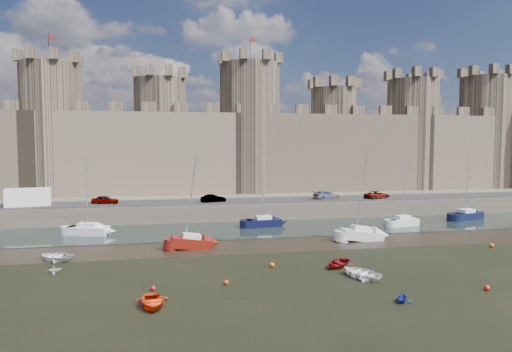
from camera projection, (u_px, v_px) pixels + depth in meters
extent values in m
plane|color=black|center=(330.00, 284.00, 36.46)|extent=(160.00, 160.00, 0.00)
cube|color=black|center=(360.00, 311.00, 30.58)|extent=(70.00, 34.00, 0.01)
cube|color=black|center=(267.00, 229.00, 59.98)|extent=(160.00, 12.00, 0.08)
cube|color=#4C443A|center=(231.00, 191.00, 95.18)|extent=(160.00, 60.00, 2.50)
cube|color=black|center=(253.00, 200.00, 69.61)|extent=(160.00, 7.00, 0.10)
cube|color=#42382B|center=(239.00, 153.00, 82.83)|extent=(100.00, 9.00, 14.00)
cylinder|color=#42382B|center=(51.00, 130.00, 76.62)|extent=(10.00, 10.00, 22.00)
cylinder|color=black|center=(49.00, 48.00, 75.66)|extent=(0.10, 0.10, 5.00)
cube|color=maroon|center=(52.00, 38.00, 75.63)|extent=(1.00, 0.03, 0.60)
cylinder|color=#42382B|center=(161.00, 136.00, 80.03)|extent=(9.00, 9.00, 20.00)
cylinder|color=#42382B|center=(250.00, 128.00, 82.89)|extent=(11.00, 11.00, 23.00)
cylinder|color=black|center=(250.00, 50.00, 81.89)|extent=(0.10, 0.10, 5.00)
cube|color=maroon|center=(253.00, 40.00, 81.86)|extent=(1.00, 0.03, 0.60)
cylinder|color=#42382B|center=(334.00, 139.00, 85.99)|extent=(9.00, 9.00, 19.00)
cylinder|color=#42382B|center=(412.00, 134.00, 88.88)|extent=(10.00, 10.00, 21.00)
cylinder|color=#42382B|center=(485.00, 132.00, 91.81)|extent=(10.00, 10.00, 22.00)
imported|color=gray|center=(105.00, 200.00, 65.50)|extent=(3.92, 2.08, 1.27)
imported|color=gray|center=(213.00, 199.00, 67.49)|extent=(3.83, 1.94, 1.21)
imported|color=gray|center=(327.00, 195.00, 71.67)|extent=(4.88, 3.02, 1.32)
imported|color=gray|center=(377.00, 195.00, 72.19)|extent=(4.73, 3.29, 1.20)
cube|color=white|center=(28.00, 198.00, 63.13)|extent=(6.17, 3.56, 2.53)
cube|color=silver|center=(88.00, 231.00, 55.73)|extent=(5.29, 3.25, 1.01)
cube|color=silver|center=(88.00, 225.00, 55.68)|extent=(2.49, 1.92, 0.46)
cylinder|color=silver|center=(87.00, 193.00, 55.41)|extent=(0.14, 0.14, 8.25)
cube|color=black|center=(263.00, 223.00, 61.15)|extent=(4.82, 2.17, 1.02)
cube|color=silver|center=(263.00, 217.00, 61.10)|extent=(2.18, 1.43, 0.47)
cylinder|color=silver|center=(263.00, 188.00, 60.82)|extent=(0.14, 0.14, 8.38)
cube|color=silver|center=(403.00, 222.00, 61.75)|extent=(4.41, 2.38, 0.98)
cube|color=silver|center=(403.00, 217.00, 61.70)|extent=(2.04, 1.46, 0.45)
cylinder|color=silver|center=(404.00, 189.00, 61.43)|extent=(0.14, 0.14, 8.03)
cube|color=black|center=(466.00, 216.00, 67.29)|extent=(5.82, 3.79, 1.04)
cube|color=silver|center=(466.00, 211.00, 67.24)|extent=(2.77, 2.20, 0.47)
cylinder|color=silver|center=(467.00, 184.00, 66.95)|extent=(0.14, 0.14, 8.48)
cube|color=#65120B|center=(192.00, 243.00, 48.82)|extent=(4.46, 2.07, 1.10)
cube|color=silver|center=(192.00, 236.00, 48.77)|extent=(2.02, 1.35, 0.50)
cylinder|color=silver|center=(191.00, 196.00, 48.47)|extent=(0.14, 0.14, 9.02)
cube|color=silver|center=(361.00, 236.00, 52.90)|extent=(4.85, 1.89, 1.14)
cube|color=silver|center=(362.00, 228.00, 52.84)|extent=(2.16, 1.32, 0.52)
cylinder|color=silver|center=(362.00, 191.00, 52.53)|extent=(0.14, 0.14, 9.32)
imported|color=red|center=(152.00, 302.00, 31.34)|extent=(2.78, 3.67, 0.71)
imported|color=#16239A|center=(403.00, 298.00, 32.16)|extent=(1.81, 1.83, 0.73)
imported|color=white|center=(361.00, 273.00, 38.23)|extent=(3.97, 4.39, 0.74)
imported|color=silver|center=(54.00, 269.00, 39.54)|extent=(1.33, 1.18, 0.64)
imported|color=maroon|center=(337.00, 264.00, 41.29)|extent=(3.76, 3.62, 0.63)
imported|color=silver|center=(55.00, 256.00, 43.86)|extent=(4.46, 4.19, 0.75)
sphere|color=#E1490A|center=(226.00, 282.00, 36.27)|extent=(0.39, 0.39, 0.39)
sphere|color=#FF4A0B|center=(272.00, 265.00, 41.37)|extent=(0.45, 0.45, 0.45)
sphere|color=red|center=(487.00, 288.00, 34.81)|extent=(0.43, 0.43, 0.43)
sphere|color=#F94F0B|center=(492.00, 245.00, 49.26)|extent=(0.47, 0.47, 0.47)
sphere|color=red|center=(153.00, 288.00, 34.77)|extent=(0.41, 0.41, 0.41)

